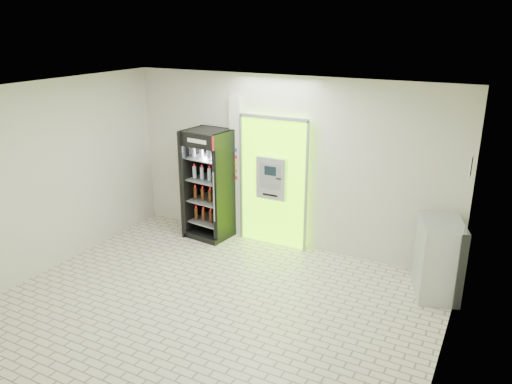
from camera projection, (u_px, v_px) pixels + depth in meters
The scene contains 7 objects.
ground at pixel (212, 308), 7.02m from camera, with size 6.00×6.00×0.00m, color beige.
room_shell at pixel (207, 184), 6.42m from camera, with size 6.00×6.00×6.00m.
atm_assembly at pixel (274, 181), 8.75m from camera, with size 1.30×0.24×2.33m.
pillar at pixel (236, 168), 9.08m from camera, with size 0.22×0.11×2.60m.
beverage_cooler at pixel (210, 186), 9.12m from camera, with size 0.83×0.77×2.02m.
steel_cabinet at pixel (438, 258), 7.24m from camera, with size 0.82×0.99×1.14m.
exit_sign at pixel (471, 166), 6.19m from camera, with size 0.02×0.22×0.26m.
Camera 1 is at (3.39, -5.12, 3.83)m, focal length 35.00 mm.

